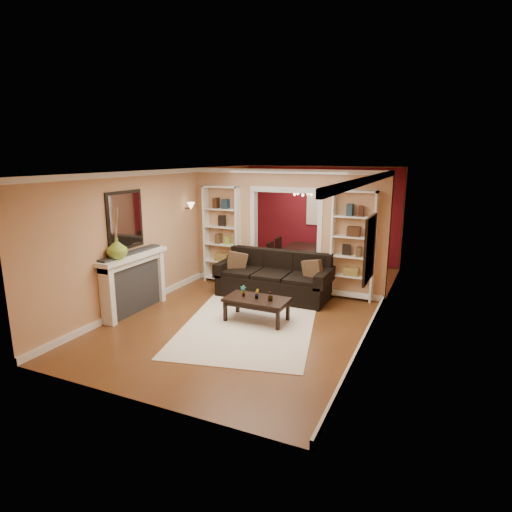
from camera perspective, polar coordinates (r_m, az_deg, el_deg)
The scene contains 30 objects.
floor at distance 8.93m, azimuth 1.21°, elevation -6.27°, with size 8.00×8.00×0.00m, color brown.
ceiling at distance 8.42m, azimuth 1.30°, elevation 11.32°, with size 8.00×8.00×0.00m, color white.
wall_back at distance 12.31m, azimuth 8.60°, elevation 5.49°, with size 8.00×8.00×0.00m, color tan.
wall_front at distance 5.25m, azimuth -16.21°, elevation -5.46°, with size 8.00×8.00×0.00m, color tan.
wall_left at distance 9.67m, azimuth -11.14°, elevation 3.27°, with size 8.00×8.00×0.00m, color tan.
wall_right at distance 7.99m, azimuth 16.27°, elevation 0.90°, with size 8.00×8.00×0.00m, color tan.
partition_wall at distance 9.67m, azimuth 4.04°, elevation 3.50°, with size 4.50×0.15×2.70m, color tan.
red_back_panel at distance 12.28m, azimuth 8.56°, elevation 5.33°, with size 4.44×0.04×2.64m, color maroon.
dining_window at distance 12.22m, azimuth 8.55°, elevation 6.38°, with size 0.78×0.03×0.98m, color #8CA5CC.
area_rug at distance 7.78m, azimuth -1.01°, elevation -9.28°, with size 2.27×3.18×0.01m, color white.
sofa at distance 9.18m, azimuth 2.34°, elevation -2.59°, with size 2.45×1.06×0.96m, color black.
pillow_left at distance 9.46m, azimuth -2.57°, elevation -0.85°, with size 0.43×0.12×0.43m, color brown.
pillow_right at distance 8.83m, azimuth 7.54°, elevation -1.99°, with size 0.42×0.12×0.42m, color brown.
coffee_table at distance 7.93m, azimuth 0.08°, elevation -7.17°, with size 1.16×0.63×0.44m, color black.
plant_left at distance 7.93m, azimuth -1.70°, elevation -4.68°, with size 0.11×0.08×0.21m, color #336626.
plant_center at distance 7.82m, azimuth 0.08°, elevation -5.06°, with size 0.10×0.08×0.18m, color #336626.
plant_right at distance 7.72m, azimuth 1.92°, elevation -5.32°, with size 0.10×0.10×0.17m, color #336626.
bookshelf_left at distance 10.19m, azimuth -4.52°, elevation 2.85°, with size 0.90×0.30×2.30m, color white.
bookshelf_right at distance 9.13m, azimuth 12.80°, elevation 1.34°, with size 0.90×0.30×2.30m, color white.
fireplace at distance 8.59m, azimuth -15.80°, elevation -3.52°, with size 0.32×1.70×1.16m, color white.
vase at distance 8.10m, azimuth -18.06°, elevation 0.97°, with size 0.37×0.37×0.39m, color #80A735.
mirror at distance 8.42m, azimuth -17.06°, elevation 4.58°, with size 0.03×0.95×1.10m, color silver.
wall_sconce at distance 9.99m, azimuth -8.96°, elevation 6.46°, with size 0.18×0.18×0.22m, color #FFE0A5.
framed_art at distance 6.98m, azimuth 14.85°, elevation 0.94°, with size 0.04×0.85×1.05m, color black.
dining_table at distance 11.33m, azimuth 6.05°, elevation -0.52°, with size 0.96×1.71×0.60m, color black.
dining_chair_nw at distance 11.21m, azimuth 2.91°, elevation -0.08°, with size 0.40×0.40×0.80m, color black.
dining_chair_ne at distance 10.86m, azimuth 8.31°, elevation -0.57°, with size 0.41×0.41×0.83m, color black.
dining_chair_sw at distance 11.75m, azimuth 3.98°, elevation 0.57°, with size 0.40×0.40×0.81m, color black.
dining_chair_se at distance 11.43m, azimuth 9.15°, elevation 0.03°, with size 0.40×0.40×0.80m, color black.
chandelier at distance 11.00m, azimuth 6.85°, elevation 8.14°, with size 0.50×0.50×0.30m, color #39201A.
Camera 1 is at (3.29, -7.75, 2.99)m, focal length 30.00 mm.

